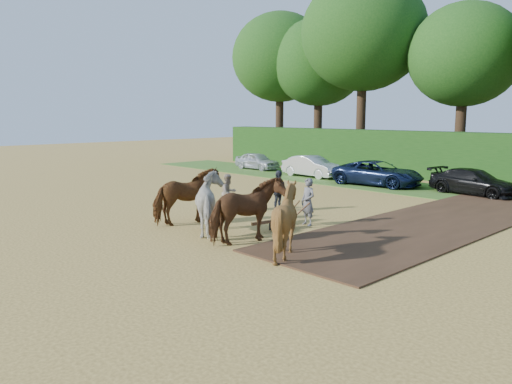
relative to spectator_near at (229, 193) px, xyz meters
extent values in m
plane|color=gold|center=(5.59, -2.45, -0.79)|extent=(120.00, 120.00, 0.00)
cube|color=#472D1C|center=(7.09, 4.55, -0.76)|extent=(4.50, 17.00, 0.05)
cube|color=#38601E|center=(5.59, 11.55, -0.77)|extent=(50.00, 5.00, 0.03)
imported|color=#B3A28D|center=(0.00, 0.00, 0.00)|extent=(0.60, 0.77, 1.58)
imported|color=#23262E|center=(1.40, 1.54, 0.08)|extent=(0.48, 1.04, 1.74)
imported|color=brown|center=(0.84, -2.74, 0.25)|extent=(1.48, 2.61, 2.08)
imported|color=beige|center=(2.63, -2.86, 0.25)|extent=(2.31, 2.06, 2.08)
imported|color=brown|center=(4.42, -2.99, 0.25)|extent=(1.48, 2.61, 2.08)
imported|color=brown|center=(6.20, -3.11, 0.26)|extent=(1.95, 2.13, 2.09)
cube|color=black|center=(3.85, -0.79, -0.61)|extent=(0.48, 0.93, 0.35)
cube|color=brown|center=(3.76, -1.38, -0.44)|extent=(0.31, 1.39, 0.10)
cylinder|color=brown|center=(3.72, -0.22, -0.24)|extent=(0.07, 1.01, 0.73)
cylinder|color=brown|center=(4.15, -0.29, -0.24)|extent=(0.35, 0.98, 0.73)
imported|color=gray|center=(4.03, 0.38, 0.08)|extent=(0.69, 0.51, 1.74)
imported|color=silver|center=(-10.97, 12.07, -0.15)|extent=(3.74, 1.52, 1.27)
imported|color=silver|center=(-5.21, 11.53, -0.09)|extent=(4.28, 1.63, 1.39)
imported|color=#131E3B|center=(-0.01, 11.19, -0.08)|extent=(5.32, 2.83, 1.43)
imported|color=black|center=(5.19, 11.88, -0.13)|extent=(4.68, 2.30, 1.31)
cylinder|color=#382616|center=(-15.41, 19.05, 2.14)|extent=(0.70, 0.70, 5.85)
ellipsoid|color=#163F11|center=(-15.41, 19.05, 8.21)|extent=(8.40, 8.40, 7.73)
cylinder|color=#382616|center=(-11.41, 19.55, 1.91)|extent=(0.70, 0.70, 5.40)
ellipsoid|color=#163F11|center=(-11.41, 19.55, 7.54)|extent=(7.80, 7.80, 7.18)
cylinder|color=#382616|center=(-6.41, 18.55, 2.47)|extent=(0.70, 0.70, 6.53)
ellipsoid|color=#163F11|center=(-6.41, 18.55, 9.19)|extent=(9.20, 9.20, 8.46)
cylinder|color=#382616|center=(0.59, 20.05, 1.80)|extent=(0.70, 0.70, 5.17)
ellipsoid|color=#163F11|center=(0.59, 20.05, 7.16)|extent=(7.40, 7.40, 6.81)
camera|label=1|loc=(15.77, -13.33, 3.23)|focal=35.00mm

